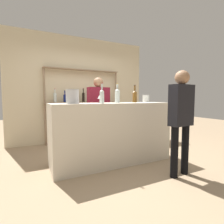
# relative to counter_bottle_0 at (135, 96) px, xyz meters

# --- Properties ---
(ground_plane) EXTENTS (16.00, 16.00, 0.00)m
(ground_plane) POSITION_rel_counter_bottle_0_xyz_m (-0.56, -0.11, -1.22)
(ground_plane) COLOR #9E8466
(bar_counter) EXTENTS (2.16, 0.66, 1.09)m
(bar_counter) POSITION_rel_counter_bottle_0_xyz_m (-0.56, -0.11, -0.68)
(bar_counter) COLOR beige
(bar_counter) RESTS_ON ground_plane
(back_wall) EXTENTS (3.76, 0.12, 2.80)m
(back_wall) POSITION_rel_counter_bottle_0_xyz_m (-0.56, 1.82, 0.18)
(back_wall) COLOR beige
(back_wall) RESTS_ON ground_plane
(back_shelf) EXTENTS (2.01, 0.18, 1.93)m
(back_shelf) POSITION_rel_counter_bottle_0_xyz_m (-0.55, 1.64, 0.03)
(back_shelf) COLOR #897056
(back_shelf) RESTS_ON ground_plane
(counter_bottle_0) EXTENTS (0.09, 0.09, 0.35)m
(counter_bottle_0) POSITION_rel_counter_bottle_0_xyz_m (0.00, 0.00, 0.00)
(counter_bottle_0) COLOR brown
(counter_bottle_0) RESTS_ON bar_counter
(counter_bottle_1) EXTENTS (0.09, 0.09, 0.35)m
(counter_bottle_1) POSITION_rel_counter_bottle_0_xyz_m (-0.47, -0.15, 0.01)
(counter_bottle_1) COLOR silver
(counter_bottle_1) RESTS_ON bar_counter
(counter_bottle_2) EXTENTS (0.07, 0.07, 0.34)m
(counter_bottle_2) POSITION_rel_counter_bottle_0_xyz_m (-0.83, -0.29, -0.00)
(counter_bottle_2) COLOR silver
(counter_bottle_2) RESTS_ON bar_counter
(wine_glass) EXTENTS (0.08, 0.08, 0.14)m
(wine_glass) POSITION_rel_counter_bottle_0_xyz_m (-0.75, 0.01, -0.02)
(wine_glass) COLOR silver
(wine_glass) RESTS_ON bar_counter
(ice_bucket) EXTENTS (0.21, 0.21, 0.23)m
(ice_bucket) POSITION_rel_counter_bottle_0_xyz_m (-1.29, -0.18, -0.02)
(ice_bucket) COLOR #B2B2B7
(ice_bucket) RESTS_ON bar_counter
(cork_jar) EXTENTS (0.14, 0.14, 0.15)m
(cork_jar) POSITION_rel_counter_bottle_0_xyz_m (0.34, 0.08, -0.06)
(cork_jar) COLOR silver
(cork_jar) RESTS_ON bar_counter
(server_behind_counter) EXTENTS (0.48, 0.22, 1.62)m
(server_behind_counter) POSITION_rel_counter_bottle_0_xyz_m (-0.51, 0.67, -0.28)
(server_behind_counter) COLOR black
(server_behind_counter) RESTS_ON ground_plane
(customer_right) EXTENTS (0.40, 0.21, 1.58)m
(customer_right) POSITION_rel_counter_bottle_0_xyz_m (0.12, -1.06, -0.28)
(customer_right) COLOR black
(customer_right) RESTS_ON ground_plane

